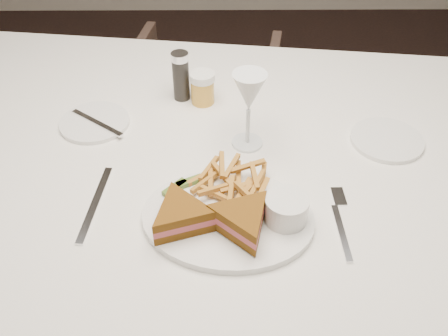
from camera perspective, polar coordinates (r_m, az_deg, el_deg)
name	(u,v)px	position (r m, az deg, el deg)	size (l,w,h in m)	color
table	(224,279)	(1.31, -0.02, -12.57)	(1.65, 1.10, 0.75)	white
chair_far	(202,108)	(2.02, -2.52, 6.91)	(0.57, 0.54, 0.59)	#4C372E
table_setting	(229,174)	(0.97, 0.54, -0.65)	(0.82, 0.63, 0.18)	white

